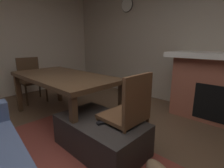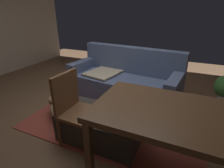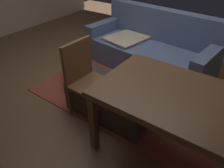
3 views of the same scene
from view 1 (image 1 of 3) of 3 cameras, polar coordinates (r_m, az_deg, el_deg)
name	(u,v)px [view 1 (image 1 of 3)]	position (r m, az deg, el deg)	size (l,w,h in m)	color
wall_back_fireplace_side	(199,34)	(3.56, 27.49, 14.93)	(7.19, 0.12, 2.78)	#B7A893
ottoman_coffee_table	(101,135)	(2.03, -3.92, -16.90)	(1.05, 0.62, 0.38)	#2D2826
tv_remote	(104,122)	(1.85, -2.81, -12.95)	(0.05, 0.16, 0.02)	black
dining_table	(63,79)	(2.76, -16.48, 1.53)	(1.88, 0.93, 0.74)	#513823
dining_chair_east	(31,77)	(3.98, -26.05, 2.20)	(0.47, 0.47, 0.93)	#513823
dining_chair_west	(129,111)	(1.82, 5.89, -9.04)	(0.45, 0.45, 0.93)	brown
wall_clock	(127,5)	(4.33, 5.17, 25.36)	(0.33, 0.03, 0.33)	silver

